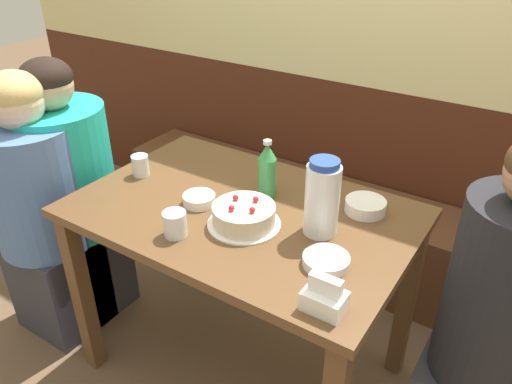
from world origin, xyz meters
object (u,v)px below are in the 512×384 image
at_px(bench_seat, 333,229).
at_px(water_pitcher, 322,198).
at_px(bowl_soup_white, 199,199).
at_px(person_teal_shirt, 489,341).
at_px(person_pale_blue_shirt, 43,212).
at_px(glass_tumbler_short, 140,165).
at_px(bowl_rice_small, 365,206).
at_px(birthday_cake, 244,216).
at_px(person_grey_tee, 71,195).
at_px(soju_bottle, 267,170).
at_px(bowl_side_dish, 326,261).
at_px(napkin_holder, 324,298).
at_px(glass_water_tall, 175,224).

bearing_deg(bench_seat, water_pitcher, -70.28).
distance_m(bowl_soup_white, person_teal_shirt, 1.02).
bearing_deg(person_pale_blue_shirt, glass_tumbler_short, 30.75).
relative_size(bowl_soup_white, bowl_rice_small, 0.82).
bearing_deg(bench_seat, person_teal_shirt, -42.38).
height_order(birthday_cake, glass_tumbler_short, birthday_cake).
distance_m(bench_seat, person_grey_tee, 1.30).
relative_size(soju_bottle, person_pale_blue_shirt, 0.18).
relative_size(bowl_rice_small, bowl_side_dish, 1.01).
relative_size(napkin_holder, bowl_soup_white, 0.96).
distance_m(bench_seat, glass_water_tall, 1.24).
relative_size(bench_seat, bowl_side_dish, 17.87).
bearing_deg(napkin_holder, person_grey_tee, 170.91).
bearing_deg(bowl_side_dish, glass_tumbler_short, 172.28).
xyz_separation_m(bowl_soup_white, glass_water_tall, (0.06, -0.19, 0.02)).
bearing_deg(water_pitcher, glass_tumbler_short, -177.76).
bearing_deg(bowl_soup_white, bowl_rice_small, 27.90).
distance_m(glass_water_tall, person_teal_shirt, 1.01).
bearing_deg(glass_tumbler_short, water_pitcher, 2.24).
distance_m(birthday_cake, bowl_soup_white, 0.21).
xyz_separation_m(bench_seat, water_pitcher, (0.29, -0.81, 0.68)).
bearing_deg(bowl_soup_white, soju_bottle, 46.95).
bearing_deg(bowl_rice_small, person_pale_blue_shirt, -159.81).
bearing_deg(bench_seat, bowl_side_dish, -68.12).
bearing_deg(bowl_soup_white, person_grey_tee, -177.51).
distance_m(soju_bottle, bowl_soup_white, 0.26).
xyz_separation_m(bowl_side_dish, glass_tumbler_short, (-0.86, 0.12, 0.03)).
bearing_deg(soju_bottle, bench_seat, 91.92).
distance_m(bowl_rice_small, bowl_side_dish, 0.34).
relative_size(bench_seat, person_teal_shirt, 2.03).
distance_m(bowl_soup_white, glass_tumbler_short, 0.33).
distance_m(person_teal_shirt, person_pale_blue_shirt, 1.72).
bearing_deg(person_grey_tee, glass_water_tall, -12.00).
xyz_separation_m(bench_seat, glass_tumbler_short, (-0.47, -0.84, 0.60)).
distance_m(birthday_cake, person_grey_tee, 0.93).
bearing_deg(bowl_rice_small, napkin_holder, -79.39).
relative_size(bowl_side_dish, glass_tumbler_short, 1.69).
distance_m(soju_bottle, person_teal_shirt, 0.88).
height_order(bowl_side_dish, person_teal_shirt, person_teal_shirt).
bearing_deg(birthday_cake, glass_tumbler_short, 172.39).
xyz_separation_m(bench_seat, bowl_soup_white, (-0.15, -0.89, 0.58)).
bearing_deg(napkin_holder, bowl_side_dish, 114.40).
height_order(birthday_cake, water_pitcher, water_pitcher).
height_order(bench_seat, glass_water_tall, glass_water_tall).
xyz_separation_m(water_pitcher, person_pale_blue_shirt, (-1.14, -0.25, -0.31)).
relative_size(birthday_cake, glass_water_tall, 2.91).
bearing_deg(person_grey_tee, person_pale_blue_shirt, -90.00).
xyz_separation_m(bench_seat, person_grey_tee, (-0.85, -0.92, 0.38)).
bearing_deg(bowl_soup_white, person_pale_blue_shirt, -165.98).
distance_m(bench_seat, napkin_holder, 1.35).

